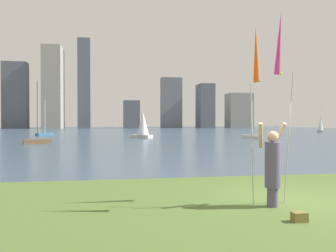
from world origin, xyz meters
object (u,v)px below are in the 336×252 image
sailboat_0 (45,133)px  sailboat_4 (143,126)px  kite_flag_right (279,47)px  bag (299,217)px  sailboat_1 (252,136)px  sailboat_2 (38,140)px  kite_flag_left (256,58)px  person (273,165)px  sailboat_3 (321,125)px

sailboat_0 → sailboat_4: size_ratio=1.19×
kite_flag_right → bag: size_ratio=16.44×
bag → sailboat_4: 33.94m
bag → sailboat_1: 33.44m
sailboat_2 → kite_flag_left: bearing=-67.0°
person → kite_flag_right: 3.03m
kite_flag_right → sailboat_1: kite_flag_right is taller
kite_flag_right → sailboat_2: size_ratio=0.86×
bag → sailboat_1: (12.38, 31.06, 0.20)m
person → sailboat_4: sailboat_4 is taller
kite_flag_right → sailboat_1: size_ratio=1.07×
sailboat_3 → sailboat_0: bearing=-172.5°
sailboat_3 → bag: bearing=-124.2°
sailboat_3 → sailboat_4: sailboat_3 is taller
kite_flag_left → bag: bearing=-67.9°
person → sailboat_3: 58.13m
person → sailboat_4: bearing=96.4°
bag → sailboat_3: 59.14m
sailboat_2 → sailboat_3: bearing=28.5°
person → sailboat_0: bearing=113.8°
person → kite_flag_left: size_ratio=0.47×
sailboat_1 → person: bearing=-112.5°
sailboat_0 → sailboat_2: sailboat_2 is taller
sailboat_1 → bag: bearing=-111.7°
kite_flag_left → sailboat_2: bearing=113.0°
bag → sailboat_1: bearing=68.3°
sailboat_0 → sailboat_1: size_ratio=1.12×
person → sailboat_0: sailboat_0 is taller
sailboat_1 → sailboat_4: 13.16m
bag → sailboat_3: size_ratio=0.06×
kite_flag_left → sailboat_1: 32.74m
person → sailboat_4: 32.71m
kite_flag_left → sailboat_3: sailboat_3 is taller
sailboat_2 → sailboat_4: bearing=40.8°
bag → sailboat_2: (-10.64, 25.09, 0.25)m
person → sailboat_2: bearing=119.7°
kite_flag_right → sailboat_3: size_ratio=1.04×
kite_flag_right → sailboat_4: size_ratio=1.14×
sailboat_0 → sailboat_2: size_ratio=0.90×
sailboat_1 → sailboat_4: bearing=167.4°
kite_flag_right → sailboat_4: kite_flag_right is taller
person → sailboat_3: sailboat_3 is taller
person → sailboat_1: sailboat_1 is taller
sailboat_1 → sailboat_4: sailboat_1 is taller
person → sailboat_2: 26.16m
person → bag: 1.50m
kite_flag_left → sailboat_1: bearing=66.8°
sailboat_0 → sailboat_1: sailboat_0 is taller
person → bag: (-0.02, -1.20, -0.89)m
sailboat_0 → sailboat_4: bearing=-33.9°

